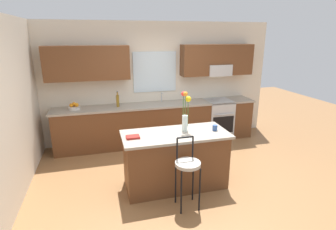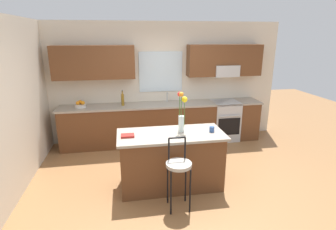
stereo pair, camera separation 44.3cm
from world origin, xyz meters
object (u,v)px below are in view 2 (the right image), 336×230
at_px(cookbook, 128,136).
at_px(bottle_olive_oil, 123,100).
at_px(fruit_bowl_oranges, 80,105).
at_px(flower_vase, 182,112).
at_px(mug_ceramic, 212,129).
at_px(bar_stool_near, 179,168).
at_px(oven_range, 224,120).
at_px(kitchen_island, 171,160).

height_order(cookbook, bottle_olive_oil, bottle_olive_oil).
xyz_separation_m(fruit_bowl_oranges, bottle_olive_oil, (0.89, -0.00, 0.08)).
height_order(flower_vase, mug_ceramic, flower_vase).
bearing_deg(fruit_bowl_oranges, bottle_olive_oil, -0.20).
bearing_deg(mug_ceramic, bar_stool_near, -139.60).
bearing_deg(bar_stool_near, mug_ceramic, 40.40).
relative_size(oven_range, fruit_bowl_oranges, 3.83).
distance_m(kitchen_island, bottle_olive_oil, 2.11).
distance_m(oven_range, bottle_olive_oil, 2.44).
bearing_deg(bar_stool_near, cookbook, 139.71).
distance_m(kitchen_island, fruit_bowl_oranges, 2.54).
bearing_deg(kitchen_island, fruit_bowl_oranges, 130.60).
xyz_separation_m(kitchen_island, fruit_bowl_oranges, (-1.62, 1.89, 0.51)).
height_order(kitchen_island, bar_stool_near, bar_stool_near).
relative_size(fruit_bowl_oranges, bottle_olive_oil, 0.72).
relative_size(bar_stool_near, bottle_olive_oil, 3.14).
relative_size(flower_vase, fruit_bowl_oranges, 2.71).
bearing_deg(oven_range, bar_stool_near, -123.58).
bearing_deg(bar_stool_near, fruit_bowl_oranges, 123.10).
height_order(oven_range, bottle_olive_oil, bottle_olive_oil).
bearing_deg(mug_ceramic, cookbook, 179.27).
height_order(kitchen_island, mug_ceramic, mug_ceramic).
xyz_separation_m(bar_stool_near, fruit_bowl_oranges, (-1.62, 2.49, 0.34)).
distance_m(mug_ceramic, bottle_olive_oil, 2.38).
relative_size(bar_stool_near, flower_vase, 1.60).
distance_m(flower_vase, fruit_bowl_oranges, 2.58).
xyz_separation_m(bar_stool_near, flower_vase, (0.18, 0.66, 0.60)).
distance_m(flower_vase, bottle_olive_oil, 2.05).
bearing_deg(cookbook, oven_range, 39.27).
bearing_deg(fruit_bowl_oranges, kitchen_island, -49.40).
relative_size(flower_vase, cookbook, 3.25).
xyz_separation_m(flower_vase, mug_ceramic, (0.47, -0.11, -0.27)).
relative_size(cookbook, bottle_olive_oil, 0.60).
relative_size(kitchen_island, mug_ceramic, 18.70).
height_order(fruit_bowl_oranges, bottle_olive_oil, bottle_olive_oil).
distance_m(oven_range, bar_stool_near, 2.96).
distance_m(kitchen_island, flower_vase, 0.80).
height_order(bar_stool_near, mug_ceramic, bar_stool_near).
relative_size(oven_range, bar_stool_near, 0.88).
relative_size(oven_range, bottle_olive_oil, 2.77).
bearing_deg(cookbook, flower_vase, 5.98).
bearing_deg(flower_vase, oven_range, 51.09).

